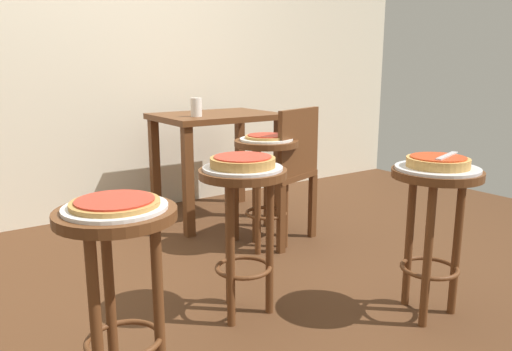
% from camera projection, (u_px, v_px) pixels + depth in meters
% --- Properties ---
extents(ground_plane, '(6.00, 6.00, 0.00)m').
position_uv_depth(ground_plane, '(207.00, 293.00, 2.47)').
color(ground_plane, '#4C2D19').
extents(back_wall, '(6.00, 0.10, 3.00)m').
position_uv_depth(back_wall, '(86.00, 6.00, 3.47)').
color(back_wall, beige).
rests_on(back_wall, ground_plane).
extents(stool_foreground, '(0.38, 0.38, 0.67)m').
position_uv_depth(stool_foreground, '(434.00, 209.00, 2.17)').
color(stool_foreground, '#5B3319').
rests_on(stool_foreground, ground_plane).
extents(serving_plate_foreground, '(0.35, 0.35, 0.01)m').
position_uv_depth(serving_plate_foreground, '(437.00, 168.00, 2.13)').
color(serving_plate_foreground, silver).
rests_on(serving_plate_foreground, stool_foreground).
extents(pizza_foreground, '(0.26, 0.26, 0.05)m').
position_uv_depth(pizza_foreground, '(438.00, 162.00, 2.12)').
color(pizza_foreground, tan).
rests_on(pizza_foreground, serving_plate_foreground).
extents(stool_middle, '(0.38, 0.38, 0.67)m').
position_uv_depth(stool_middle, '(119.00, 262.00, 1.59)').
color(stool_middle, '#5B3319').
rests_on(stool_middle, ground_plane).
extents(serving_plate_middle, '(0.32, 0.32, 0.01)m').
position_uv_depth(serving_plate_middle, '(115.00, 207.00, 1.55)').
color(serving_plate_middle, silver).
rests_on(serving_plate_middle, stool_middle).
extents(pizza_middle, '(0.28, 0.28, 0.02)m').
position_uv_depth(pizza_middle, '(115.00, 202.00, 1.54)').
color(pizza_middle, '#B78442').
rests_on(pizza_middle, serving_plate_middle).
extents(stool_leftside, '(0.38, 0.38, 0.67)m').
position_uv_depth(stool_leftside, '(243.00, 209.00, 2.17)').
color(stool_leftside, '#5B3319').
rests_on(stool_leftside, ground_plane).
extents(serving_plate_leftside, '(0.34, 0.34, 0.01)m').
position_uv_depth(serving_plate_leftside, '(243.00, 168.00, 2.13)').
color(serving_plate_leftside, silver).
rests_on(serving_plate_leftside, stool_leftside).
extents(pizza_leftside, '(0.28, 0.28, 0.05)m').
position_uv_depth(pizza_leftside, '(243.00, 162.00, 2.13)').
color(pizza_leftside, '#B78442').
rests_on(pizza_leftside, serving_plate_leftside).
extents(stool_rear, '(0.38, 0.38, 0.67)m').
position_uv_depth(stool_rear, '(266.00, 169.00, 2.99)').
color(stool_rear, '#5B3319').
rests_on(stool_rear, ground_plane).
extents(serving_plate_rear, '(0.31, 0.31, 0.01)m').
position_uv_depth(serving_plate_rear, '(266.00, 139.00, 2.95)').
color(serving_plate_rear, white).
rests_on(serving_plate_rear, stool_rear).
extents(pizza_rear, '(0.25, 0.25, 0.02)m').
position_uv_depth(pizza_rear, '(266.00, 137.00, 2.95)').
color(pizza_rear, '#B78442').
rests_on(pizza_rear, serving_plate_rear).
extents(dining_table, '(0.84, 0.62, 0.77)m').
position_uv_depth(dining_table, '(216.00, 134.00, 3.58)').
color(dining_table, '#5B3319').
rests_on(dining_table, ground_plane).
extents(cup_near_edge, '(0.08, 0.08, 0.12)m').
position_uv_depth(cup_near_edge, '(196.00, 107.00, 3.33)').
color(cup_near_edge, silver).
rests_on(cup_near_edge, dining_table).
extents(wooden_chair, '(0.50, 0.50, 0.85)m').
position_uv_depth(wooden_chair, '(283.00, 169.00, 3.12)').
color(wooden_chair, '#5B3319').
rests_on(wooden_chair, ground_plane).
extents(pizza_server_knife, '(0.22, 0.09, 0.01)m').
position_uv_depth(pizza_server_knife, '(447.00, 156.00, 2.11)').
color(pizza_server_knife, silver).
rests_on(pizza_server_knife, pizza_foreground).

